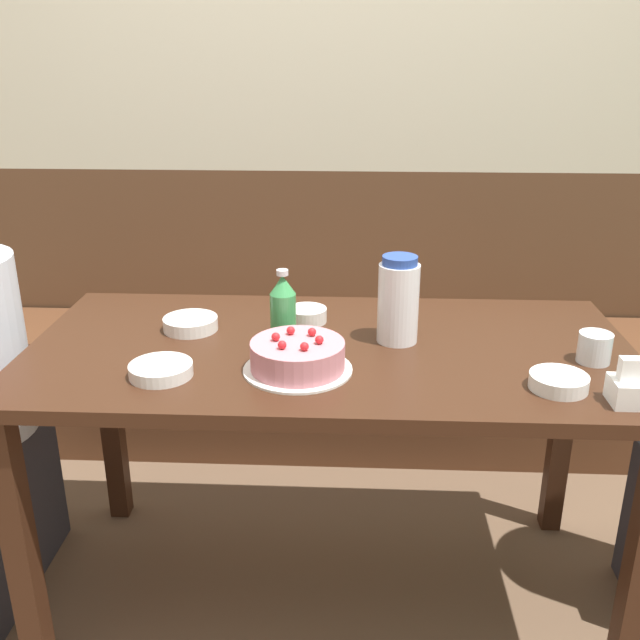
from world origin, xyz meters
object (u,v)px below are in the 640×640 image
(bowl_soup_white, at_px, (307,315))
(bowl_side_dish, at_px, (559,382))
(water_pitcher, at_px, (398,300))
(bowl_sauce_shallow, at_px, (191,324))
(bench_seat, at_px, (337,387))
(glass_water_tall, at_px, (595,348))
(napkin_holder, at_px, (638,387))
(birthday_cake, at_px, (298,357))
(soju_bottle, at_px, (283,308))
(bowl_rice_small, at_px, (161,370))

(bowl_soup_white, distance_m, bowl_side_dish, 0.70)
(water_pitcher, xyz_separation_m, bowl_sauce_shallow, (-0.55, 0.05, -0.09))
(bench_seat, xyz_separation_m, bowl_soup_white, (-0.07, -0.66, 0.55))
(bench_seat, height_order, glass_water_tall, glass_water_tall)
(napkin_holder, bearing_deg, bowl_side_dish, 156.44)
(water_pitcher, xyz_separation_m, glass_water_tall, (0.46, -0.11, -0.07))
(napkin_holder, distance_m, bowl_soup_white, 0.86)
(bowl_side_dish, distance_m, bowl_sauce_shallow, 0.94)
(bench_seat, relative_size, water_pitcher, 11.94)
(birthday_cake, relative_size, bowl_sauce_shallow, 1.77)
(soju_bottle, height_order, bowl_soup_white, soju_bottle)
(napkin_holder, bearing_deg, bench_seat, 120.62)
(bench_seat, relative_size, bowl_soup_white, 24.86)
(glass_water_tall, bearing_deg, bowl_side_dish, -128.80)
(bowl_rice_small, bearing_deg, soju_bottle, 40.83)
(bench_seat, xyz_separation_m, water_pitcher, (0.17, -0.79, 0.64))
(birthday_cake, xyz_separation_m, soju_bottle, (-0.05, 0.18, 0.05))
(bench_seat, xyz_separation_m, bowl_sauce_shallow, (-0.38, -0.74, 0.55))
(bowl_soup_white, bearing_deg, glass_water_tall, -18.36)
(bench_seat, bearing_deg, glass_water_tall, -54.73)
(napkin_holder, distance_m, bowl_side_dish, 0.16)
(bowl_soup_white, relative_size, bowl_sauce_shallow, 0.75)
(bench_seat, bearing_deg, soju_bottle, -98.58)
(glass_water_tall, bearing_deg, bowl_sauce_shallow, 171.09)
(water_pitcher, distance_m, bowl_soup_white, 0.29)
(bowl_soup_white, bearing_deg, bench_seat, 84.00)
(bench_seat, height_order, bowl_sauce_shallow, bowl_sauce_shallow)
(napkin_holder, height_order, bowl_sauce_shallow, napkin_holder)
(glass_water_tall, bearing_deg, bowl_rice_small, -172.75)
(soju_bottle, relative_size, bowl_rice_small, 1.30)
(bowl_side_dish, bearing_deg, soju_bottle, 158.68)
(bowl_side_dish, relative_size, glass_water_tall, 1.63)
(water_pitcher, distance_m, bowl_rice_small, 0.61)
(bowl_soup_white, bearing_deg, bowl_side_dish, -33.47)
(water_pitcher, xyz_separation_m, bowl_soup_white, (-0.24, 0.12, -0.09))
(water_pitcher, xyz_separation_m, bowl_rice_small, (-0.55, -0.24, -0.10))
(bowl_side_dish, bearing_deg, water_pitcher, 142.75)
(bench_seat, relative_size, bowl_rice_small, 18.42)
(bench_seat, bearing_deg, birthday_cake, -94.08)
(bowl_side_dish, height_order, glass_water_tall, glass_water_tall)
(soju_bottle, xyz_separation_m, napkin_holder, (0.78, -0.31, -0.05))
(birthday_cake, height_order, bowl_side_dish, birthday_cake)
(birthday_cake, bearing_deg, bench_seat, 85.92)
(soju_bottle, height_order, bowl_rice_small, soju_bottle)
(birthday_cake, height_order, soju_bottle, soju_bottle)
(water_pitcher, bearing_deg, bowl_rice_small, -156.65)
(bench_seat, height_order, water_pitcher, water_pitcher)
(birthday_cake, bearing_deg, bowl_rice_small, -172.02)
(water_pitcher, height_order, bowl_side_dish, water_pitcher)
(bowl_soup_white, relative_size, glass_water_tall, 1.37)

